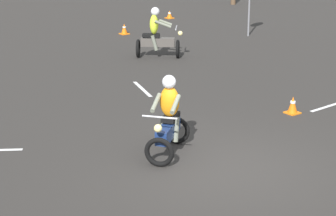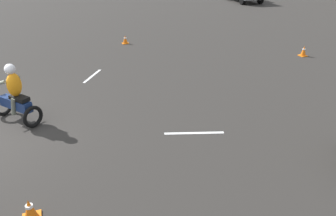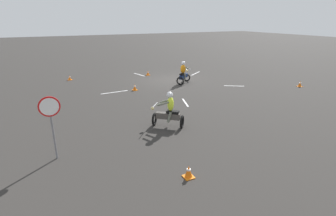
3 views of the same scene
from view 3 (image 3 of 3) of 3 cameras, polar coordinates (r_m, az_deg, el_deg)
name	(u,v)px [view 3 (image 3 of 3)]	position (r m, az deg, el deg)	size (l,w,h in m)	color
ground_plane	(171,80)	(20.97, 0.61, 6.04)	(120.00, 120.00, 0.00)	#2D2B28
motorcycle_rider_foreground	(183,74)	(19.93, 3.37, 7.45)	(1.47, 1.34, 1.66)	black
motorcycle_rider_background	(169,112)	(11.79, 0.16, -0.81)	(1.46, 1.36, 1.66)	black
stop_sign	(51,115)	(9.62, -24.19, -1.49)	(0.70, 0.08, 2.30)	slate
traffic_cone_near_right	(135,87)	(18.14, -7.25, 4.47)	(0.32, 0.32, 0.42)	orange
traffic_cone_mid_center	(189,172)	(8.41, 4.52, -13.68)	(0.32, 0.32, 0.41)	orange
traffic_cone_mid_left	(148,73)	(22.90, -4.39, 7.59)	(0.32, 0.32, 0.39)	orange
traffic_cone_far_right	(70,78)	(22.45, -20.63, 6.17)	(0.32, 0.32, 0.37)	orange
traffic_cone_far_center	(300,84)	(21.25, 26.78, 4.71)	(0.32, 0.32, 0.42)	orange
lane_stripe_e	(114,92)	(17.93, -11.58, 3.40)	(0.10, 1.86, 0.01)	silver
lane_stripe_n	(185,102)	(15.45, 3.79, 1.21)	(0.10, 1.55, 0.01)	silver
lane_stripe_nw	(234,86)	(19.82, 14.17, 4.69)	(0.10, 1.45, 0.01)	silver
lane_stripe_sw	(196,73)	(23.74, 6.01, 7.50)	(0.10, 1.94, 0.01)	silver
lane_stripe_s	(139,75)	(23.26, -6.30, 7.25)	(0.10, 1.62, 0.01)	silver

